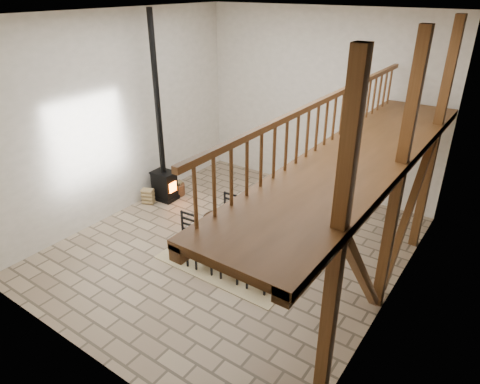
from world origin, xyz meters
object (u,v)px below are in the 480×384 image
Objects in this scene: wood_stove at (163,162)px; log_basket at (176,189)px; dining_table at (239,241)px; log_stack at (148,196)px.

wood_stove is 10.31× the size of log_basket.
dining_table is 3.58m from log_basket.
wood_stove reaches higher than dining_table.
wood_stove is 1.03m from log_basket.
dining_table reaches higher than log_basket.
log_stack is (-0.19, -0.47, -0.91)m from wood_stove.
log_stack is at bearing 165.34° from dining_table.
wood_stove reaches higher than log_basket.
log_basket is 0.90m from log_stack.
wood_stove is 1.04m from log_stack.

